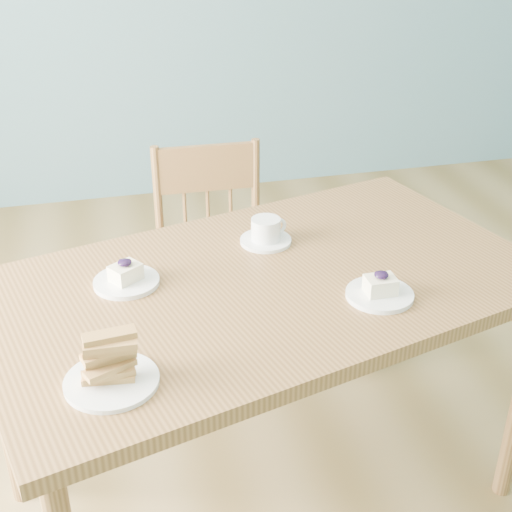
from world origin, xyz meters
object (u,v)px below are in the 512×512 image
cheesecake_plate_near (380,291)px  biscotti_plate (110,367)px  dining_table (264,304)px  cheesecake_plate_far (126,278)px  coffee_cup (266,232)px  dining_chair (215,266)px

cheesecake_plate_near → biscotti_plate: 0.71m
dining_table → biscotti_plate: bearing=-155.7°
cheesecake_plate_far → coffee_cup: coffee_cup is taller
coffee_cup → dining_table: bearing=-118.9°
dining_table → cheesecake_plate_near: (0.26, -0.16, 0.10)m
dining_chair → coffee_cup: bearing=-80.5°
cheesecake_plate_near → dining_table: bearing=149.0°
cheesecake_plate_far → dining_chair: bearing=60.8°
dining_table → dining_chair: dining_chair is taller
coffee_cup → biscotti_plate: biscotti_plate is taller
dining_chair → biscotti_plate: (-0.42, -1.04, 0.38)m
cheesecake_plate_near → dining_chair: bearing=107.7°
dining_chair → coffee_cup: (0.07, -0.49, 0.37)m
cheesecake_plate_near → cheesecake_plate_far: bearing=160.4°
dining_table → coffee_cup: (0.06, 0.21, 0.11)m
dining_chair → cheesecake_plate_far: size_ratio=5.14×
cheesecake_plate_near → coffee_cup: bearing=119.2°
biscotti_plate → coffee_cup: bearing=48.8°
cheesecake_plate_near → cheesecake_plate_far: size_ratio=1.00×
dining_chair → cheesecake_plate_near: bearing=-70.7°
dining_table → cheesecake_plate_near: size_ratio=9.48×
dining_table → coffee_cup: bearing=59.0°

